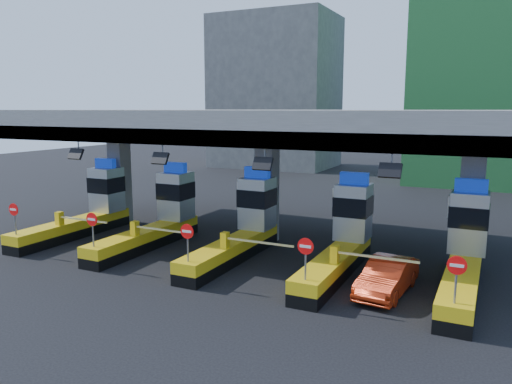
% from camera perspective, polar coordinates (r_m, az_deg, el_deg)
% --- Properties ---
extents(ground, '(120.00, 120.00, 0.00)m').
position_cam_1_polar(ground, '(24.49, -1.71, -7.26)').
color(ground, black).
rests_on(ground, ground).
extents(toll_canopy, '(28.00, 12.09, 7.00)m').
position_cam_1_polar(toll_canopy, '(26.04, 1.18, 7.45)').
color(toll_canopy, slate).
rests_on(toll_canopy, ground).
extents(toll_lane_far_left, '(4.43, 8.00, 4.16)m').
position_cam_1_polar(toll_lane_far_left, '(30.18, -18.55, -1.82)').
color(toll_lane_far_left, black).
rests_on(toll_lane_far_left, ground).
extents(toll_lane_left, '(4.43, 8.00, 4.16)m').
position_cam_1_polar(toll_lane_left, '(26.97, -10.91, -2.80)').
color(toll_lane_left, black).
rests_on(toll_lane_left, ground).
extents(toll_lane_center, '(4.43, 8.00, 4.16)m').
position_cam_1_polar(toll_lane_center, '(24.36, -1.41, -3.95)').
color(toll_lane_center, black).
rests_on(toll_lane_center, ground).
extents(toll_lane_right, '(4.43, 8.00, 4.16)m').
position_cam_1_polar(toll_lane_right, '(22.58, 9.99, -5.18)').
color(toll_lane_right, black).
rests_on(toll_lane_right, ground).
extents(toll_lane_far_right, '(4.43, 8.00, 4.16)m').
position_cam_1_polar(toll_lane_far_right, '(21.82, 22.78, -6.31)').
color(toll_lane_far_right, black).
rests_on(toll_lane_far_right, ground).
extents(bg_building_concrete, '(14.00, 10.00, 18.00)m').
position_cam_1_polar(bg_building_concrete, '(62.01, 2.24, 11.29)').
color(bg_building_concrete, '#4C4C49').
rests_on(bg_building_concrete, ground).
extents(red_car, '(1.83, 4.23, 1.36)m').
position_cam_1_polar(red_car, '(20.12, 14.77, -9.33)').
color(red_car, '#AC270D').
rests_on(red_car, ground).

